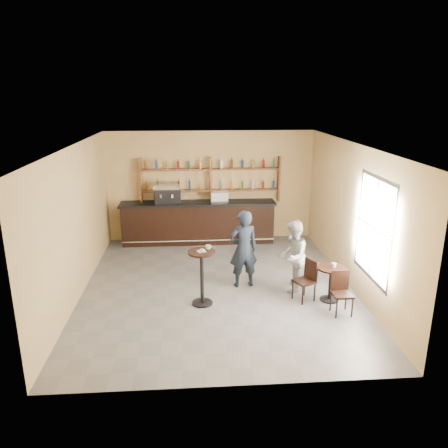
{
  "coord_description": "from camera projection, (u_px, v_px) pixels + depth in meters",
  "views": [
    {
      "loc": [
        -0.52,
        -9.07,
        4.27
      ],
      "look_at": [
        0.2,
        0.8,
        1.25
      ],
      "focal_mm": 35.0,
      "sensor_mm": 36.0,
      "label": 1
    }
  ],
  "objects": [
    {
      "name": "chair_west",
      "position": [
        304.0,
        281.0,
        9.18
      ],
      "size": [
        0.51,
        0.51,
        0.89
      ],
      "primitive_type": null,
      "rotation": [
        0.0,
        0.0,
        -1.12
      ],
      "color": "black",
      "rests_on": "floor"
    },
    {
      "name": "wall_back",
      "position": [
        211.0,
        186.0,
        12.8
      ],
      "size": [
        7.0,
        0.0,
        7.0
      ],
      "primitive_type": "plane",
      "rotation": [
        1.57,
        0.0,
        0.0
      ],
      "color": "tan",
      "rests_on": "floor"
    },
    {
      "name": "donut",
      "position": [
        202.0,
        250.0,
        8.8
      ],
      "size": [
        0.13,
        0.13,
        0.04
      ],
      "primitive_type": "torus",
      "rotation": [
        0.0,
        0.0,
        -0.13
      ],
      "color": "#C07C46",
      "rests_on": "napkin"
    },
    {
      "name": "pedestal_table",
      "position": [
        202.0,
        278.0,
        8.98
      ],
      "size": [
        0.71,
        0.71,
        1.17
      ],
      "primitive_type": null,
      "rotation": [
        0.0,
        0.0,
        0.3
      ],
      "color": "black",
      "rests_on": "floor"
    },
    {
      "name": "ceiling",
      "position": [
        217.0,
        145.0,
        9.0
      ],
      "size": [
        7.0,
        7.0,
        0.0
      ],
      "primitive_type": "plane",
      "rotation": [
        3.14,
        0.0,
        0.0
      ],
      "color": "white",
      "rests_on": "wall_back"
    },
    {
      "name": "window_pane",
      "position": [
        374.0,
        229.0,
        8.5
      ],
      "size": [
        0.0,
        2.0,
        2.0
      ],
      "primitive_type": "plane",
      "rotation": [
        1.57,
        0.0,
        -1.57
      ],
      "color": "white",
      "rests_on": "wall_right"
    },
    {
      "name": "pastry_case",
      "position": [
        219.0,
        197.0,
        12.56
      ],
      "size": [
        0.53,
        0.44,
        0.3
      ],
      "primitive_type": null,
      "rotation": [
        0.0,
        0.0,
        -0.1
      ],
      "color": "silver",
      "rests_on": "bar_counter"
    },
    {
      "name": "wall_left",
      "position": [
        77.0,
        222.0,
        9.25
      ],
      "size": [
        0.0,
        7.0,
        7.0
      ],
      "primitive_type": "plane",
      "rotation": [
        1.57,
        0.0,
        1.57
      ],
      "color": "tan",
      "rests_on": "floor"
    },
    {
      "name": "bar_counter",
      "position": [
        198.0,
        222.0,
        12.73
      ],
      "size": [
        4.46,
        0.87,
        1.21
      ],
      "primitive_type": null,
      "color": "black",
      "rests_on": "floor"
    },
    {
      "name": "shelf_unit",
      "position": [
        211.0,
        180.0,
        12.62
      ],
      "size": [
        4.0,
        0.26,
        1.4
      ],
      "primitive_type": null,
      "color": "brown",
      "rests_on": "wall_back"
    },
    {
      "name": "patron_second",
      "position": [
        293.0,
        256.0,
        9.56
      ],
      "size": [
        0.86,
        0.96,
        1.61
      ],
      "primitive_type": "imported",
      "rotation": [
        0.0,
        0.0,
        -1.97
      ],
      "color": "#9D9CA1",
      "rests_on": "floor"
    },
    {
      "name": "wall_front",
      "position": [
        232.0,
        289.0,
        6.12
      ],
      "size": [
        7.0,
        0.0,
        7.0
      ],
      "primitive_type": "plane",
      "rotation": [
        -1.57,
        0.0,
        0.0
      ],
      "color": "tan",
      "rests_on": "floor"
    },
    {
      "name": "espresso_machine",
      "position": [
        167.0,
        194.0,
        12.42
      ],
      "size": [
        0.79,
        0.56,
        0.53
      ],
      "primitive_type": null,
      "rotation": [
        0.0,
        0.0,
        0.13
      ],
      "color": "black",
      "rests_on": "bar_counter"
    },
    {
      "name": "cup_pedestal",
      "position": [
        208.0,
        247.0,
        8.9
      ],
      "size": [
        0.14,
        0.14,
        0.09
      ],
      "primitive_type": "imported",
      "rotation": [
        0.0,
        0.0,
        -0.18
      ],
      "color": "white",
      "rests_on": "pedestal_table"
    },
    {
      "name": "wall_right",
      "position": [
        352.0,
        217.0,
        9.67
      ],
      "size": [
        0.0,
        7.0,
        7.0
      ],
      "primitive_type": "plane",
      "rotation": [
        1.57,
        0.0,
        -1.57
      ],
      "color": "tan",
      "rests_on": "floor"
    },
    {
      "name": "window_frame",
      "position": [
        374.0,
        229.0,
        8.5
      ],
      "size": [
        0.04,
        1.7,
        2.1
      ],
      "primitive_type": null,
      "color": "black",
      "rests_on": "wall_right"
    },
    {
      "name": "chair_south",
      "position": [
        342.0,
        294.0,
        8.61
      ],
      "size": [
        0.4,
        0.4,
        0.87
      ],
      "primitive_type": null,
      "rotation": [
        0.0,
        0.0,
        0.06
      ],
      "color": "black",
      "rests_on": "floor"
    },
    {
      "name": "cafe_table",
      "position": [
        330.0,
        284.0,
        9.19
      ],
      "size": [
        0.71,
        0.71,
        0.75
      ],
      "primitive_type": null,
      "rotation": [
        0.0,
        0.0,
        -0.22
      ],
      "color": "black",
      "rests_on": "floor"
    },
    {
      "name": "liquor_bottles",
      "position": [
        211.0,
        174.0,
        12.57
      ],
      "size": [
        3.68,
        0.1,
        1.0
      ],
      "primitive_type": null,
      "color": "#8C5919",
      "rests_on": "shelf_unit"
    },
    {
      "name": "floor",
      "position": [
        218.0,
        287.0,
        9.93
      ],
      "size": [
        7.0,
        7.0,
        0.0
      ],
      "primitive_type": "plane",
      "color": "slate",
      "rests_on": "ground"
    },
    {
      "name": "man_main",
      "position": [
        243.0,
        249.0,
        9.74
      ],
      "size": [
        0.71,
        0.53,
        1.79
      ],
      "primitive_type": "imported",
      "rotation": [
        0.0,
        0.0,
        3.3
      ],
      "color": "black",
      "rests_on": "floor"
    },
    {
      "name": "napkin",
      "position": [
        202.0,
        251.0,
        8.81
      ],
      "size": [
        0.2,
        0.2,
        0.0
      ],
      "primitive_type": "cube",
      "rotation": [
        0.0,
        0.0,
        0.31
      ],
      "color": "white",
      "rests_on": "pedestal_table"
    },
    {
      "name": "cup_cafe",
      "position": [
        334.0,
        265.0,
        9.07
      ],
      "size": [
        0.11,
        0.11,
        0.09
      ],
      "primitive_type": "imported",
      "rotation": [
        0.0,
        0.0,
        0.13
      ],
      "color": "white",
      "rests_on": "cafe_table"
    }
  ]
}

